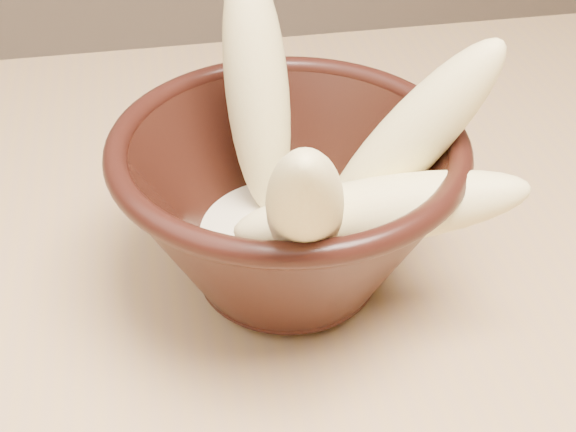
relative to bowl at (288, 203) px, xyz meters
name	(u,v)px	position (x,y,z in m)	size (l,w,h in m)	color
bowl	(288,203)	(0.00, 0.00, 0.00)	(0.19, 0.19, 0.10)	black
milk_puddle	(288,239)	(0.00, 0.00, -0.03)	(0.11, 0.11, 0.01)	beige
banana_upright	(257,91)	(-0.01, 0.04, 0.05)	(0.03, 0.03, 0.14)	#F1DB8E
banana_right	(407,143)	(0.06, -0.01, 0.04)	(0.03, 0.03, 0.14)	#F1DB8E
banana_across	(376,211)	(0.04, -0.04, 0.02)	(0.03, 0.03, 0.15)	#F1DB8E
banana_front	(305,213)	(0.00, -0.06, 0.04)	(0.03, 0.03, 0.16)	#F1DB8E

